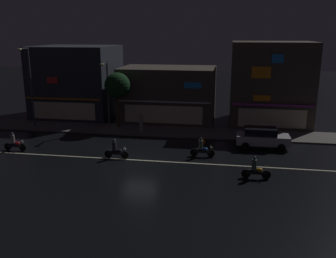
# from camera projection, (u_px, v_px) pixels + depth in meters

# --- Properties ---
(ground_plane) EXTENTS (140.00, 140.00, 0.00)m
(ground_plane) POSITION_uv_depth(u_px,v_px,m) (140.00, 160.00, 27.52)
(ground_plane) COLOR black
(lane_divider_stripe) EXTENTS (33.57, 0.16, 0.01)m
(lane_divider_stripe) POSITION_uv_depth(u_px,v_px,m) (140.00, 160.00, 27.51)
(lane_divider_stripe) COLOR beige
(lane_divider_stripe) RESTS_ON ground
(sidewalk_far) EXTENTS (35.34, 3.73, 0.14)m
(sidewalk_far) POSITION_uv_depth(u_px,v_px,m) (160.00, 131.00, 35.38)
(sidewalk_far) COLOR #5B5954
(sidewalk_far) RESTS_ON ground
(storefront_left_block) EXTENTS (8.59, 8.17, 7.84)m
(storefront_left_block) POSITION_uv_depth(u_px,v_px,m) (77.00, 81.00, 41.66)
(storefront_left_block) COLOR #2D333D
(storefront_left_block) RESTS_ON ground
(storefront_center_block) EXTENTS (7.99, 6.99, 8.40)m
(storefront_center_block) POSITION_uv_depth(u_px,v_px,m) (270.00, 83.00, 37.69)
(storefront_center_block) COLOR #4C443A
(storefront_center_block) RESTS_ON ground
(storefront_right_block) EXTENTS (9.92, 6.37, 5.72)m
(storefront_right_block) POSITION_uv_depth(u_px,v_px,m) (168.00, 94.00, 39.41)
(storefront_right_block) COLOR #4C443A
(storefront_right_block) RESTS_ON ground
(streetlamp_west) EXTENTS (0.44, 1.64, 7.81)m
(streetlamp_west) POSITION_uv_depth(u_px,v_px,m) (30.00, 81.00, 35.58)
(streetlamp_west) COLOR #47494C
(streetlamp_west) RESTS_ON sidewalk_far
(streetlamp_mid) EXTENTS (0.44, 1.64, 6.46)m
(streetlamp_mid) POSITION_uv_depth(u_px,v_px,m) (107.00, 89.00, 35.34)
(streetlamp_mid) COLOR #47494C
(streetlamp_mid) RESTS_ON sidewalk_far
(pedestrian_on_sidewalk) EXTENTS (0.40, 0.40, 1.85)m
(pedestrian_on_sidewalk) POSITION_uv_depth(u_px,v_px,m) (141.00, 123.00, 34.59)
(pedestrian_on_sidewalk) COLOR gray
(pedestrian_on_sidewalk) RESTS_ON sidewalk_far
(street_tree) EXTENTS (2.52, 2.52, 5.42)m
(street_tree) POSITION_uv_depth(u_px,v_px,m) (117.00, 86.00, 35.57)
(street_tree) COLOR #473323
(street_tree) RESTS_ON sidewalk_far
(parked_car_near_kerb) EXTENTS (4.30, 1.98, 1.67)m
(parked_car_near_kerb) POSITION_uv_depth(u_px,v_px,m) (262.00, 137.00, 30.43)
(parked_car_near_kerb) COLOR silver
(parked_car_near_kerb) RESTS_ON ground
(motorcycle_lead) EXTENTS (1.90, 0.60, 1.52)m
(motorcycle_lead) POSITION_uv_depth(u_px,v_px,m) (116.00, 150.00, 27.82)
(motorcycle_lead) COLOR black
(motorcycle_lead) RESTS_ON ground
(motorcycle_following) EXTENTS (1.90, 0.60, 1.52)m
(motorcycle_following) POSITION_uv_depth(u_px,v_px,m) (14.00, 143.00, 29.65)
(motorcycle_following) COLOR black
(motorcycle_following) RESTS_ON ground
(motorcycle_opposite_lane) EXTENTS (1.90, 0.60, 1.52)m
(motorcycle_opposite_lane) POSITION_uv_depth(u_px,v_px,m) (255.00, 169.00, 23.94)
(motorcycle_opposite_lane) COLOR black
(motorcycle_opposite_lane) RESTS_ON ground
(motorcycle_trailing_far) EXTENTS (1.90, 0.60, 1.52)m
(motorcycle_trailing_far) POSITION_uv_depth(u_px,v_px,m) (202.00, 149.00, 28.20)
(motorcycle_trailing_far) COLOR black
(motorcycle_trailing_far) RESTS_ON ground
(traffic_cone) EXTENTS (0.36, 0.36, 0.55)m
(traffic_cone) POSITION_uv_depth(u_px,v_px,m) (204.00, 140.00, 31.81)
(traffic_cone) COLOR orange
(traffic_cone) RESTS_ON ground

